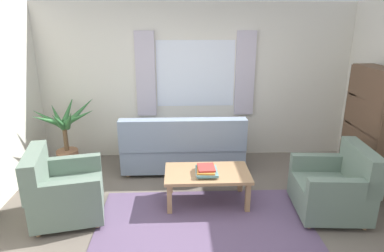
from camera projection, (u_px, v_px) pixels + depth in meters
ground_plane at (204, 226)px, 3.97m from camera, size 6.24×6.24×0.00m
wall_back at (195, 82)px, 5.72m from camera, size 5.32×0.12×2.60m
window_with_curtains at (196, 74)px, 5.59m from camera, size 1.98×0.07×1.40m
area_rug at (204, 225)px, 3.97m from camera, size 2.55×1.61×0.01m
couch at (183, 148)px, 5.34m from camera, size 1.90×0.82×0.92m
armchair_left at (62, 191)px, 4.05m from camera, size 0.98×0.99×0.88m
armchair_right at (335, 187)px, 4.13m from camera, size 0.87×0.89×0.88m
coffee_table at (207, 176)px, 4.37m from camera, size 1.10×0.64×0.44m
book_stack_on_table at (206, 170)px, 4.29m from camera, size 0.28×0.35×0.10m
potted_plant at (66, 136)px, 5.31m from camera, size 0.98×1.13×1.12m
bookshelf at (367, 135)px, 4.71m from camera, size 0.30×0.94×1.72m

